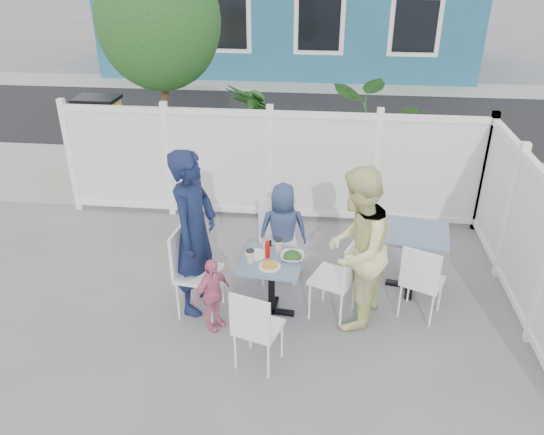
# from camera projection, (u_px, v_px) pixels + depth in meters

# --- Properties ---
(ground) EXTENTS (80.00, 80.00, 0.00)m
(ground) POSITION_uv_depth(u_px,v_px,m) (236.00, 320.00, 5.65)
(ground) COLOR slate
(near_sidewalk) EXTENTS (24.00, 2.60, 0.01)m
(near_sidewalk) POSITION_uv_depth(u_px,v_px,m) (273.00, 180.00, 9.00)
(near_sidewalk) COLOR gray
(near_sidewalk) RESTS_ON ground
(street) EXTENTS (24.00, 5.00, 0.01)m
(street) POSITION_uv_depth(u_px,v_px,m) (290.00, 117.00, 12.28)
(street) COLOR black
(street) RESTS_ON ground
(far_sidewalk) EXTENTS (24.00, 1.60, 0.01)m
(far_sidewalk) POSITION_uv_depth(u_px,v_px,m) (299.00, 86.00, 15.01)
(far_sidewalk) COLOR gray
(far_sidewalk) RESTS_ON ground
(fence_back) EXTENTS (5.86, 0.08, 1.60)m
(fence_back) POSITION_uv_depth(u_px,v_px,m) (270.00, 168.00, 7.40)
(fence_back) COLOR white
(fence_back) RESTS_ON ground
(fence_right) EXTENTS (0.08, 3.66, 1.60)m
(fence_right) POSITION_uv_depth(u_px,v_px,m) (526.00, 243.00, 5.53)
(fence_right) COLOR white
(fence_right) RESTS_ON ground
(tree) EXTENTS (1.80, 1.62, 3.59)m
(tree) POSITION_uv_depth(u_px,v_px,m) (158.00, 21.00, 7.53)
(tree) COLOR #382316
(tree) RESTS_ON ground
(utility_cabinet) EXTENTS (0.67, 0.48, 1.23)m
(utility_cabinet) POSITION_uv_depth(u_px,v_px,m) (102.00, 136.00, 9.19)
(utility_cabinet) COLOR gold
(utility_cabinet) RESTS_ON ground
(potted_shrub_a) EXTENTS (1.41, 1.41, 1.79)m
(potted_shrub_a) POSITION_uv_depth(u_px,v_px,m) (256.00, 143.00, 8.00)
(potted_shrub_a) COLOR #143814
(potted_shrub_a) RESTS_ON ground
(potted_shrub_b) EXTENTS (1.98, 1.86, 1.78)m
(potted_shrub_b) POSITION_uv_depth(u_px,v_px,m) (385.00, 150.00, 7.73)
(potted_shrub_b) COLOR #143814
(potted_shrub_b) RESTS_ON ground
(main_table) EXTENTS (0.68, 0.68, 0.67)m
(main_table) POSITION_uv_depth(u_px,v_px,m) (272.00, 272.00, 5.52)
(main_table) COLOR #405372
(main_table) RESTS_ON ground
(spare_table) EXTENTS (0.80, 0.80, 0.73)m
(spare_table) POSITION_uv_depth(u_px,v_px,m) (415.00, 245.00, 5.93)
(spare_table) COLOR #405372
(spare_table) RESTS_ON ground
(chair_left) EXTENTS (0.48, 0.50, 0.99)m
(chair_left) POSITION_uv_depth(u_px,v_px,m) (191.00, 265.00, 5.54)
(chair_left) COLOR white
(chair_left) RESTS_ON ground
(chair_right) EXTENTS (0.55, 0.56, 0.96)m
(chair_right) POSITION_uv_depth(u_px,v_px,m) (341.00, 273.00, 5.45)
(chair_right) COLOR white
(chair_right) RESTS_ON ground
(chair_back) EXTENTS (0.49, 0.48, 0.95)m
(chair_back) POSITION_uv_depth(u_px,v_px,m) (277.00, 233.00, 6.20)
(chair_back) COLOR white
(chair_back) RESTS_ON ground
(chair_near) EXTENTS (0.49, 0.48, 0.86)m
(chair_near) POSITION_uv_depth(u_px,v_px,m) (255.00, 325.00, 4.79)
(chair_near) COLOR white
(chair_near) RESTS_ON ground
(chair_spare) EXTENTS (0.52, 0.51, 0.87)m
(chair_spare) POSITION_uv_depth(u_px,v_px,m) (421.00, 278.00, 5.46)
(chair_spare) COLOR white
(chair_spare) RESTS_ON ground
(man) EXTENTS (0.56, 0.74, 1.82)m
(man) POSITION_uv_depth(u_px,v_px,m) (194.00, 233.00, 5.48)
(man) COLOR #121A3B
(man) RESTS_ON ground
(woman) EXTENTS (0.89, 1.01, 1.73)m
(woman) POSITION_uv_depth(u_px,v_px,m) (356.00, 249.00, 5.26)
(woman) COLOR yellow
(woman) RESTS_ON ground
(boy) EXTENTS (0.62, 0.45, 1.17)m
(boy) POSITION_uv_depth(u_px,v_px,m) (283.00, 231.00, 6.19)
(boy) COLOR navy
(boy) RESTS_ON ground
(toddler) EXTENTS (0.44, 0.50, 0.81)m
(toddler) POSITION_uv_depth(u_px,v_px,m) (212.00, 295.00, 5.36)
(toddler) COLOR #D76A8B
(toddler) RESTS_ON ground
(plate_main) EXTENTS (0.22, 0.22, 0.01)m
(plate_main) POSITION_uv_depth(u_px,v_px,m) (270.00, 266.00, 5.33)
(plate_main) COLOR white
(plate_main) RESTS_ON main_table
(plate_side) EXTENTS (0.23, 0.23, 0.02)m
(plate_side) POSITION_uv_depth(u_px,v_px,m) (256.00, 254.00, 5.54)
(plate_side) COLOR white
(plate_side) RESTS_ON main_table
(salad_bowl) EXTENTS (0.25, 0.25, 0.06)m
(salad_bowl) POSITION_uv_depth(u_px,v_px,m) (292.00, 257.00, 5.45)
(salad_bowl) COLOR white
(salad_bowl) RESTS_ON main_table
(coffee_cup_a) EXTENTS (0.08, 0.08, 0.12)m
(coffee_cup_a) POSITION_uv_depth(u_px,v_px,m) (250.00, 256.00, 5.40)
(coffee_cup_a) COLOR beige
(coffee_cup_a) RESTS_ON main_table
(coffee_cup_b) EXTENTS (0.08, 0.08, 0.12)m
(coffee_cup_b) POSITION_uv_depth(u_px,v_px,m) (279.00, 246.00, 5.59)
(coffee_cup_b) COLOR beige
(coffee_cup_b) RESTS_ON main_table
(ketchup_bottle) EXTENTS (0.05, 0.05, 0.17)m
(ketchup_bottle) POSITION_uv_depth(u_px,v_px,m) (267.00, 250.00, 5.47)
(ketchup_bottle) COLOR #B30807
(ketchup_bottle) RESTS_ON main_table
(salt_shaker) EXTENTS (0.03, 0.03, 0.07)m
(salt_shaker) POSITION_uv_depth(u_px,v_px,m) (265.00, 246.00, 5.64)
(salt_shaker) COLOR white
(salt_shaker) RESTS_ON main_table
(pepper_shaker) EXTENTS (0.03, 0.03, 0.07)m
(pepper_shaker) POSITION_uv_depth(u_px,v_px,m) (270.00, 243.00, 5.70)
(pepper_shaker) COLOR black
(pepper_shaker) RESTS_ON main_table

